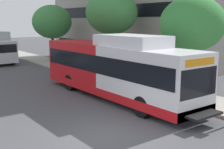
# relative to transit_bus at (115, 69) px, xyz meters

# --- Properties ---
(ground_plane) EXTENTS (120.00, 120.00, 0.00)m
(ground_plane) POSITION_rel_transit_bus_xyz_m (-3.85, 3.61, -1.70)
(ground_plane) COLOR #4C4C51
(sidewalk_curb) EXTENTS (3.00, 56.00, 0.14)m
(sidewalk_curb) POSITION_rel_transit_bus_xyz_m (3.15, 1.61, -1.63)
(sidewalk_curb) COLOR #A8A399
(sidewalk_curb) RESTS_ON ground
(transit_bus) EXTENTS (2.58, 12.25, 3.65)m
(transit_bus) POSITION_rel_transit_bus_xyz_m (0.00, 0.00, 0.00)
(transit_bus) COLOR white
(transit_bus) RESTS_ON ground
(street_tree_near_stop) EXTENTS (3.81, 3.81, 5.68)m
(street_tree_near_stop) POSITION_rel_transit_bus_xyz_m (4.18, -1.92, 2.48)
(street_tree_near_stop) COLOR #4C3823
(street_tree_near_stop) RESTS_ON sidewalk_curb
(street_tree_mid_block) EXTENTS (4.09, 4.09, 6.62)m
(street_tree_mid_block) POSITION_rel_transit_bus_xyz_m (4.17, 5.95, 3.30)
(street_tree_mid_block) COLOR #4C3823
(street_tree_mid_block) RESTS_ON sidewalk_curb
(street_tree_far_block) EXTENTS (4.09, 4.09, 5.85)m
(street_tree_far_block) POSITION_rel_transit_bus_xyz_m (3.76, 15.82, 2.54)
(street_tree_far_block) COLOR #4C3823
(street_tree_far_block) RESTS_ON sidewalk_curb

